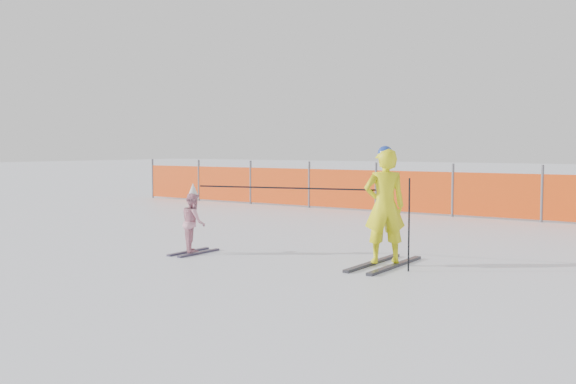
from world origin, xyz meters
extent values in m
plane|color=white|center=(0.00, 0.00, 0.00)|extent=(120.00, 120.00, 0.00)
cube|color=black|center=(1.07, 1.04, 0.02)|extent=(0.09, 1.56, 0.04)
cube|color=black|center=(1.41, 1.04, 0.02)|extent=(0.09, 1.56, 0.04)
imported|color=yellow|center=(1.24, 1.04, 0.83)|extent=(0.68, 0.66, 1.57)
sphere|color=#1B3797|center=(1.24, 1.04, 1.55)|extent=(0.21, 0.21, 0.21)
cube|color=black|center=(-1.74, 0.30, 0.01)|extent=(0.09, 0.87, 0.03)
cube|color=black|center=(-1.52, 0.30, 0.01)|extent=(0.09, 0.87, 0.03)
imported|color=pink|center=(-1.63, 0.30, 0.48)|extent=(0.56, 0.54, 0.90)
cone|color=silver|center=(-1.63, 0.30, 0.96)|extent=(0.19, 0.19, 0.24)
cylinder|color=black|center=(1.69, 0.84, 0.62)|extent=(0.02, 0.02, 1.23)
cylinder|color=black|center=(-0.19, 0.67, 1.04)|extent=(2.63, 0.70, 0.02)
cylinder|color=#595960|center=(-10.20, 7.62, 0.62)|extent=(0.06, 0.06, 1.25)
cylinder|color=#595960|center=(-8.20, 7.62, 0.62)|extent=(0.06, 0.06, 1.25)
cylinder|color=#595960|center=(-6.20, 7.62, 0.62)|extent=(0.06, 0.06, 1.25)
cylinder|color=#595960|center=(-4.20, 7.62, 0.62)|extent=(0.06, 0.06, 1.25)
cylinder|color=#595960|center=(-2.20, 7.62, 0.62)|extent=(0.06, 0.06, 1.25)
cylinder|color=#595960|center=(-0.20, 7.62, 0.62)|extent=(0.06, 0.06, 1.25)
cylinder|color=#595960|center=(1.80, 7.62, 0.62)|extent=(0.06, 0.06, 1.25)
cube|color=#E8430C|center=(-2.40, 7.62, 0.55)|extent=(15.60, 0.03, 1.00)
camera|label=1|loc=(5.11, -6.93, 1.63)|focal=40.00mm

